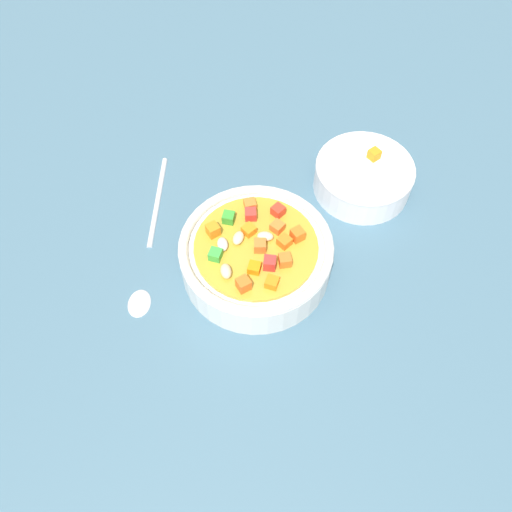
% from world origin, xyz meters
% --- Properties ---
extents(ground_plane, '(1.40, 1.40, 0.02)m').
position_xyz_m(ground_plane, '(0.00, 0.00, -0.01)').
color(ground_plane, '#42667A').
extents(soup_bowl_main, '(0.17, 0.17, 0.06)m').
position_xyz_m(soup_bowl_main, '(0.00, 0.00, 0.03)').
color(soup_bowl_main, white).
rests_on(soup_bowl_main, ground_plane).
extents(spoon, '(0.18, 0.17, 0.01)m').
position_xyz_m(spoon, '(0.10, 0.08, 0.00)').
color(spoon, silver).
rests_on(spoon, ground_plane).
extents(side_bowl_small, '(0.12, 0.12, 0.05)m').
position_xyz_m(side_bowl_small, '(-0.00, -0.18, 0.02)').
color(side_bowl_small, white).
rests_on(side_bowl_small, ground_plane).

